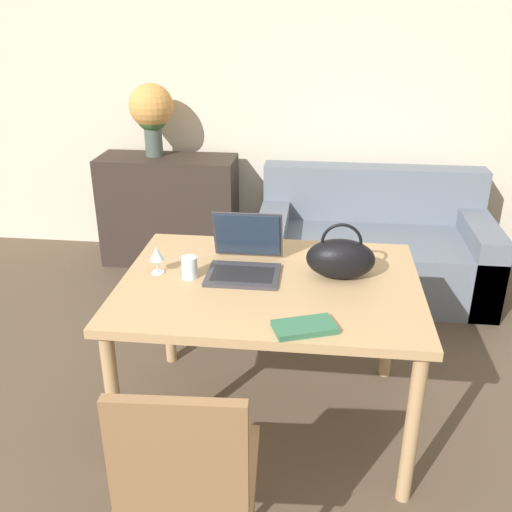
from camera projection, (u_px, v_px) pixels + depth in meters
The scene contains 11 objects.
wall_back at pixel (283, 84), 4.29m from camera, with size 10.00×0.06×2.70m.
dining_table at pixel (270, 297), 2.59m from camera, with size 1.34×1.00×0.77m.
chair at pixel (188, 474), 1.85m from camera, with size 0.46×0.46×0.90m.
couch at pixel (372, 250), 4.10m from camera, with size 1.61×0.88×0.82m.
sideboard at pixel (170, 210), 4.47m from camera, with size 1.04×0.40×0.85m.
laptop at pixel (245, 256), 2.65m from camera, with size 0.33×0.35×0.26m.
drinking_glass at pixel (190, 267), 2.57m from camera, with size 0.07×0.07×0.10m.
wine_glass at pixel (157, 255), 2.60m from camera, with size 0.07×0.07×0.13m.
handbag at pixel (341, 258), 2.55m from camera, with size 0.31×0.17×0.26m.
flower_vase at pixel (151, 111), 4.20m from camera, with size 0.33×0.33×0.54m.
book at pixel (304, 327), 2.17m from camera, with size 0.27×0.20×0.02m.
Camera 1 is at (0.31, -1.47, 1.91)m, focal length 40.00 mm.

